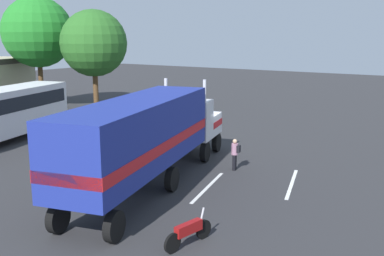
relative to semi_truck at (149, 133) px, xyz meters
name	(u,v)px	position (x,y,z in m)	size (l,w,h in m)	color
ground_plane	(199,153)	(6.25, 1.32, -2.52)	(120.00, 120.00, 0.00)	#2D2D30
lane_stripe_near	(208,187)	(1.47, -2.18, -2.52)	(4.40, 0.16, 0.01)	silver
lane_stripe_mid	(292,184)	(4.03, -5.20, -2.52)	(4.40, 0.16, 0.01)	silver
semi_truck	(149,133)	(0.00, 0.00, 0.00)	(14.32, 6.03, 4.50)	silver
person_bystander	(235,153)	(4.47, -1.96, -1.63)	(0.36, 0.47, 1.63)	black
parked_bus	(1,111)	(1.63, 13.41, -0.46)	(11.28, 5.45, 3.40)	silver
motorcycle	(189,232)	(-3.77, -4.63, -2.04)	(2.09, 0.49, 1.12)	black
tree_left	(38,32)	(11.94, 22.50, 4.49)	(6.43, 6.43, 10.25)	brown
tree_right	(94,43)	(11.96, 15.41, 3.57)	(5.55, 5.55, 8.89)	brown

